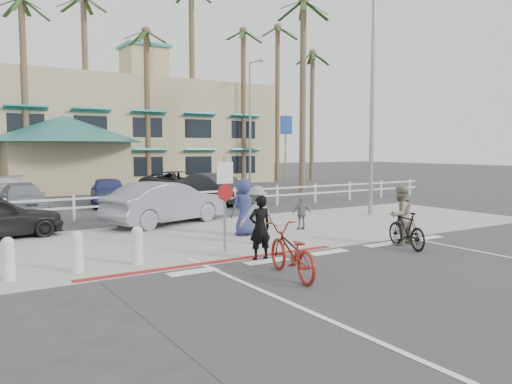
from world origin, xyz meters
TOP-DOWN VIEW (x-y plane):
  - ground at (0.00, 0.00)m, footprint 140.00×140.00m
  - bike_path at (0.00, -2.00)m, footprint 12.00×16.00m
  - sidewalk_plaza at (0.00, 4.50)m, footprint 22.00×7.00m
  - cross_street at (0.00, 8.50)m, footprint 40.00×5.00m
  - parking_lot at (0.00, 18.00)m, footprint 50.00×16.00m
  - curb_red at (-3.00, 1.20)m, footprint 7.00×0.25m
  - rail_fence at (0.50, 10.50)m, footprint 29.40×0.16m
  - building at (2.00, 31.00)m, footprint 28.00×16.00m
  - sign_post at (-2.30, 2.20)m, footprint 0.50×0.10m
  - bollard_0 at (-4.80, 2.00)m, footprint 0.26×0.26m
  - bollard_1 at (-6.20, 2.00)m, footprint 0.26×0.26m
  - bollard_2 at (-7.60, 2.00)m, footprint 0.26×0.26m
  - streetlight_0 at (6.50, 5.50)m, footprint 0.60×2.00m
  - streetlight_1 at (12.00, 24.00)m, footprint 0.60×2.00m
  - info_sign at (14.00, 22.00)m, footprint 1.20×0.16m
  - palm_3 at (-4.00, 25.00)m, footprint 4.00×4.00m
  - palm_4 at (0.00, 26.00)m, footprint 4.00×4.00m
  - palm_5 at (4.00, 25.00)m, footprint 4.00×4.00m
  - palm_6 at (8.00, 26.00)m, footprint 4.00×4.00m
  - palm_7 at (12.00, 25.00)m, footprint 4.00×4.00m
  - palm_8 at (16.00, 26.00)m, footprint 4.00×4.00m
  - palm_9 at (19.00, 25.00)m, footprint 4.00×4.00m
  - palm_11 at (11.00, 16.00)m, footprint 4.00×4.00m
  - bike_red at (-2.39, -0.93)m, footprint 1.18×2.29m
  - rider_red at (-2.01, 0.90)m, footprint 0.63×0.44m
  - bike_black at (2.24, -0.10)m, footprint 0.94×1.81m
  - rider_black at (2.49, 0.36)m, footprint 0.91×0.75m
  - pedestrian_a at (-0.93, 2.71)m, footprint 1.13×0.70m
  - pedestrian_child at (1.72, 4.01)m, footprint 0.73×0.43m
  - pedestrian_b at (-0.53, 4.11)m, footprint 0.91×0.60m
  - car_white_sedan at (-1.71, 7.74)m, footprint 5.06×3.10m
  - lot_car_1 at (-5.71, 14.28)m, footprint 1.86×4.30m
  - lot_car_2 at (-1.82, 14.76)m, footprint 2.51×4.39m
  - lot_car_3 at (3.07, 12.78)m, footprint 2.58×4.91m
  - lot_car_4 at (-6.08, 17.52)m, footprint 2.61×5.09m
  - lot_car_5 at (3.27, 17.96)m, footprint 3.94×5.70m

SIDE VIEW (x-z plane):
  - ground at x=0.00m, z-range 0.00..0.00m
  - parking_lot at x=0.00m, z-range 0.00..0.01m
  - bike_path at x=0.00m, z-range 0.00..0.01m
  - cross_street at x=0.00m, z-range 0.00..0.01m
  - sidewalk_plaza at x=0.00m, z-range 0.00..0.01m
  - curb_red at x=-3.00m, z-range 0.00..0.02m
  - bollard_0 at x=-4.80m, z-range 0.00..0.95m
  - bollard_1 at x=-6.20m, z-range 0.00..0.95m
  - bollard_2 at x=-7.60m, z-range 0.00..0.95m
  - rail_fence at x=0.50m, z-range 0.00..1.00m
  - bike_black at x=2.24m, z-range 0.00..1.05m
  - bike_red at x=-2.39m, z-range 0.00..1.15m
  - pedestrian_child at x=1.72m, z-range 0.00..1.16m
  - lot_car_1 at x=-5.71m, z-range 0.00..1.23m
  - lot_car_2 at x=-1.82m, z-range 0.00..1.41m
  - lot_car_4 at x=-6.08m, z-range 0.00..1.41m
  - lot_car_5 at x=3.27m, z-range 0.00..1.45m
  - lot_car_3 at x=3.07m, z-range 0.00..1.54m
  - car_white_sedan at x=-1.71m, z-range 0.00..1.57m
  - rider_red at x=-2.01m, z-range 0.00..1.63m
  - pedestrian_a at x=-0.93m, z-range 0.00..1.70m
  - rider_black at x=2.49m, z-range 0.00..1.74m
  - pedestrian_b at x=-0.53m, z-range 0.00..1.84m
  - sign_post at x=-2.30m, z-range 0.00..2.90m
  - info_sign at x=14.00m, z-range 0.00..5.60m
  - streetlight_0 at x=6.50m, z-range 0.00..9.00m
  - streetlight_1 at x=12.00m, z-range 0.00..9.50m
  - building at x=2.00m, z-range 0.00..11.30m
  - palm_5 at x=4.00m, z-range 0.00..13.00m
  - palm_9 at x=19.00m, z-range 0.00..13.00m
  - palm_3 at x=-4.00m, z-range 0.00..14.00m
  - palm_7 at x=12.00m, z-range 0.00..14.00m
  - palm_11 at x=11.00m, z-range 0.00..14.00m
  - palm_4 at x=0.00m, z-range 0.00..15.00m
  - palm_8 at x=16.00m, z-range 0.00..15.00m
  - palm_6 at x=8.00m, z-range 0.00..17.00m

